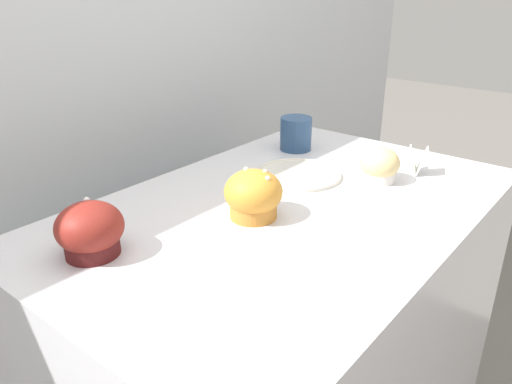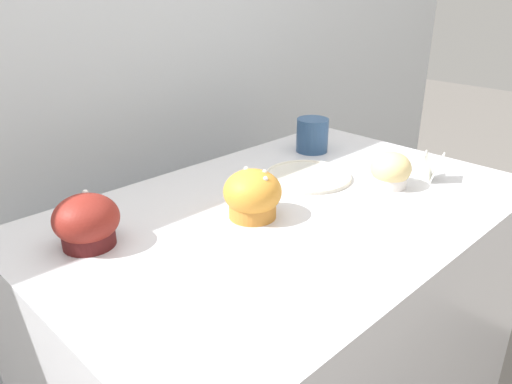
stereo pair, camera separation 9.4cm
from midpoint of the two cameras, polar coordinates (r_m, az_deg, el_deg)
wall_back at (r=1.42m, az=-12.52°, el=5.21°), size 3.20×0.10×1.80m
display_counter at (r=1.26m, az=5.61°, el=-20.89°), size 1.00×0.64×0.91m
muffin_front_center at (r=0.93m, az=2.50°, el=-0.44°), size 0.11×0.11×0.09m
muffin_back_left at (r=0.86m, az=-15.88°, el=-3.42°), size 0.11×0.11×0.09m
muffin_back_right at (r=1.12m, az=17.47°, el=2.29°), size 0.09×0.09×0.08m
coffee_cup at (r=1.31m, az=8.52°, el=6.53°), size 0.10×0.10×0.09m
serving_plate at (r=1.14m, az=8.31°, el=1.78°), size 0.20×0.20×0.01m
price_card at (r=1.19m, az=21.70°, el=2.66°), size 0.06×0.06×0.06m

